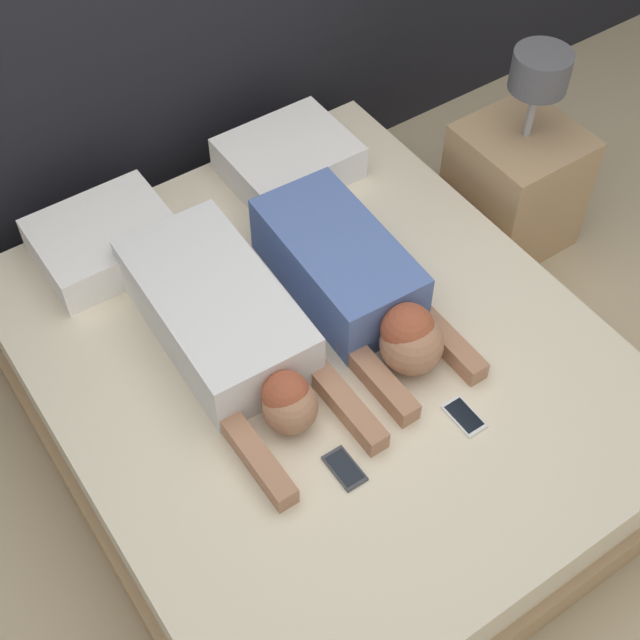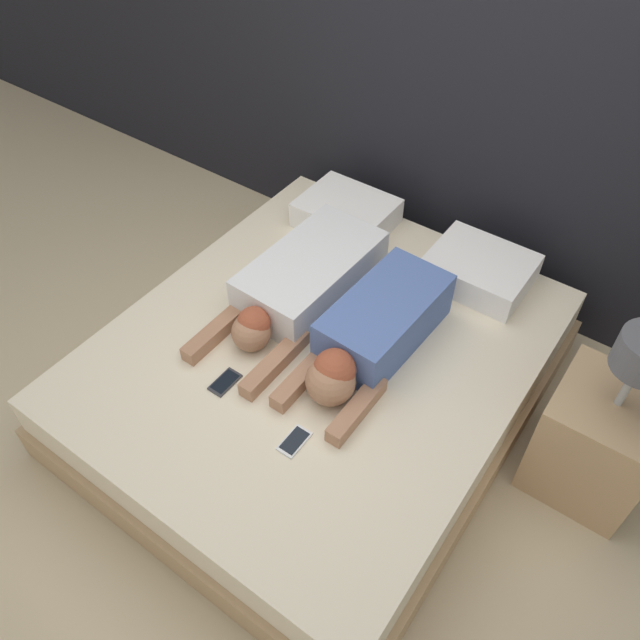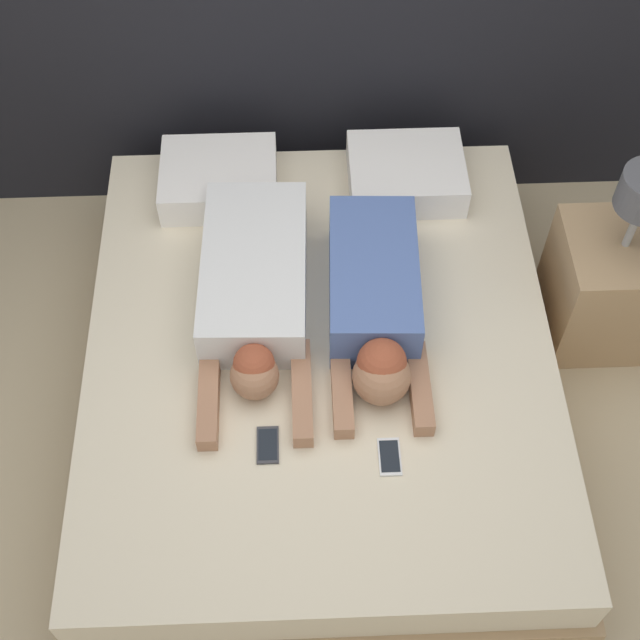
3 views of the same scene
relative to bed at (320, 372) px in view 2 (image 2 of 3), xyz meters
name	(u,v)px [view 2 (image 2 of 3)]	position (x,y,z in m)	size (l,w,h in m)	color
ground_plane	(320,397)	(0.00, 0.00, -0.20)	(12.00, 12.00, 0.00)	tan
wall_back	(474,49)	(0.00, 1.19, 1.10)	(12.00, 0.06, 2.60)	black
bed	(320,372)	(0.00, 0.00, 0.00)	(1.78, 2.08, 0.40)	tan
pillow_head_left	(346,213)	(-0.39, 0.78, 0.28)	(0.47, 0.39, 0.14)	white
pillow_head_right	(479,270)	(0.39, 0.78, 0.28)	(0.47, 0.39, 0.14)	white
person_left	(301,283)	(-0.24, 0.18, 0.30)	(0.41, 1.06, 0.21)	silver
person_right	(371,334)	(0.21, 0.09, 0.32)	(0.35, 0.92, 0.24)	#4C66A5
cell_phone_left	(225,382)	(-0.20, -0.41, 0.21)	(0.08, 0.14, 0.01)	#2D2D33
cell_phone_right	(295,441)	(0.22, -0.48, 0.21)	(0.08, 0.14, 0.01)	silver
nightstand	(598,437)	(1.18, 0.32, 0.11)	(0.43, 0.43, 0.90)	tan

